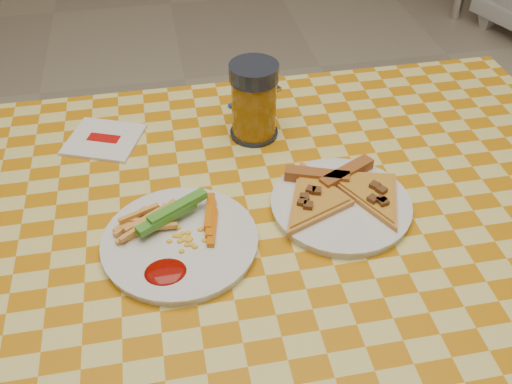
# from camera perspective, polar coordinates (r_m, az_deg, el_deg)

# --- Properties ---
(table) EXTENTS (1.28, 0.88, 0.76)m
(table) POSITION_cam_1_polar(r_m,az_deg,el_deg) (0.95, -0.36, -6.44)
(table) COLOR silver
(table) RESTS_ON ground
(plate_left) EXTENTS (0.30, 0.30, 0.01)m
(plate_left) POSITION_cam_1_polar(r_m,az_deg,el_deg) (0.87, -7.59, -5.06)
(plate_left) COLOR silver
(plate_left) RESTS_ON table
(plate_right) EXTENTS (0.29, 0.29, 0.01)m
(plate_right) POSITION_cam_1_polar(r_m,az_deg,el_deg) (0.93, 8.46, -1.36)
(plate_right) COLOR silver
(plate_right) RESTS_ON table
(fries_veggies) EXTENTS (0.18, 0.17, 0.04)m
(fries_veggies) POSITION_cam_1_polar(r_m,az_deg,el_deg) (0.87, -8.33, -3.64)
(fries_veggies) COLOR gold
(fries_veggies) RESTS_ON plate_left
(pizza_slices) EXTENTS (0.30, 0.24, 0.02)m
(pizza_slices) POSITION_cam_1_polar(r_m,az_deg,el_deg) (0.94, 8.43, -0.05)
(pizza_slices) COLOR #D48041
(pizza_slices) RESTS_ON plate_right
(drink_glass) EXTENTS (0.09, 0.09, 0.15)m
(drink_glass) POSITION_cam_1_polar(r_m,az_deg,el_deg) (1.05, -0.21, 9.02)
(drink_glass) COLOR black
(drink_glass) RESTS_ON table
(napkin) EXTENTS (0.16, 0.16, 0.01)m
(napkin) POSITION_cam_1_polar(r_m,az_deg,el_deg) (1.11, -14.96, 5.10)
(napkin) COLOR silver
(napkin) RESTS_ON table
(fork) EXTENTS (0.12, 0.07, 0.01)m
(fork) POSITION_cam_1_polar(r_m,az_deg,el_deg) (1.19, -0.04, 9.56)
(fork) COLOR navy
(fork) RESTS_ON table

